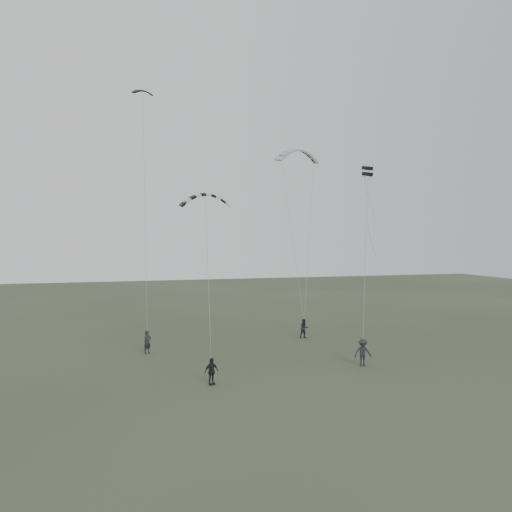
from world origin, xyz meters
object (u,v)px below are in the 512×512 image
object	(u,v)px
flyer_right	(304,328)
flyer_center	(211,371)
kite_striped	(205,194)
kite_box	(367,171)
flyer_far	(363,352)
flyer_left	(147,342)
kite_pale_large	(298,150)
kite_dark_small	(143,91)

from	to	relation	value
flyer_right	flyer_center	bearing A→B (deg)	-130.81
kite_striped	kite_box	bearing A→B (deg)	2.89
flyer_center	flyer_far	bearing A→B (deg)	-16.12
flyer_left	kite_pale_large	world-z (taller)	kite_pale_large
flyer_left	flyer_right	bearing A→B (deg)	-24.67
flyer_right	kite_dark_small	distance (m)	24.05
flyer_far	kite_striped	size ratio (longest dim) A/B	0.52
flyer_left	flyer_far	size ratio (longest dim) A/B	0.93
flyer_right	kite_pale_large	distance (m)	17.18
flyer_left	kite_box	distance (m)	20.56
flyer_center	kite_striped	distance (m)	12.16
flyer_far	flyer_left	bearing A→B (deg)	159.15
flyer_left	flyer_far	bearing A→B (deg)	-63.19
flyer_center	flyer_right	bearing A→B (deg)	23.89
flyer_right	kite_pale_large	world-z (taller)	kite_pale_large
flyer_far	kite_dark_small	size ratio (longest dim) A/B	1.04
flyer_right	kite_box	xyz separation A→B (m)	(3.18, -4.69, 12.54)
flyer_center	kite_box	bearing A→B (deg)	1.58
kite_striped	flyer_right	bearing A→B (deg)	30.11
flyer_center	kite_pale_large	distance (m)	26.18
flyer_center	kite_pale_large	xyz separation A→B (m)	(11.68, 17.16, 15.96)
kite_striped	kite_box	xyz separation A→B (m)	(12.33, 0.19, 2.06)
flyer_right	flyer_center	xyz separation A→B (m)	(-9.93, -10.93, -0.04)
flyer_left	kite_dark_small	world-z (taller)	kite_dark_small
kite_dark_small	kite_pale_large	distance (m)	15.07
flyer_right	kite_striped	bearing A→B (deg)	-150.48
flyer_left	kite_pale_large	distance (m)	23.17
flyer_center	kite_box	world-z (taller)	kite_box
kite_pale_large	kite_striped	distance (m)	16.48
flyer_right	kite_striped	distance (m)	14.74
kite_pale_large	kite_box	size ratio (longest dim) A/B	6.33
kite_pale_large	kite_box	bearing A→B (deg)	-91.88
kite_dark_small	flyer_far	bearing A→B (deg)	-64.85
flyer_far	flyer_center	bearing A→B (deg)	-163.69
flyer_left	kite_dark_small	distance (m)	20.98
flyer_right	kite_dark_small	xyz separation A→B (m)	(-12.71, 4.71, 19.87)
kite_pale_large	kite_striped	xyz separation A→B (m)	(-10.90, -11.11, -5.44)
flyer_left	flyer_center	size ratio (longest dim) A/B	1.08
flyer_far	kite_striped	bearing A→B (deg)	162.38
flyer_right	flyer_far	bearing A→B (deg)	-86.61
flyer_left	kite_striped	distance (m)	11.47
kite_dark_small	kite_striped	size ratio (longest dim) A/B	0.50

